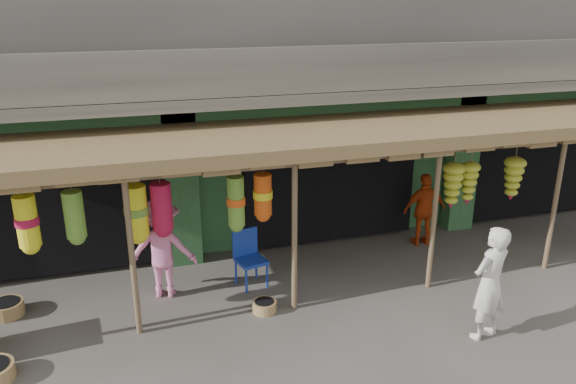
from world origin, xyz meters
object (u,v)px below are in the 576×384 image
object	(u,v)px
person_shopper	(163,248)
person_vendor	(424,210)
person_front	(490,283)
blue_chair	(249,255)

from	to	relation	value
person_shopper	person_vendor	bearing A→B (deg)	-156.48
person_front	person_shopper	world-z (taller)	person_front
person_front	person_vendor	distance (m)	3.36
person_vendor	person_front	bearing A→B (deg)	80.78
person_shopper	blue_chair	bearing A→B (deg)	-163.59
blue_chair	person_vendor	distance (m)	3.89
person_vendor	person_shopper	size ratio (longest dim) A/B	0.87
blue_chair	person_vendor	world-z (taller)	person_vendor
blue_chair	person_front	distance (m)	4.05
person_front	person_shopper	xyz separation A→B (m)	(-4.52, 2.68, -0.02)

